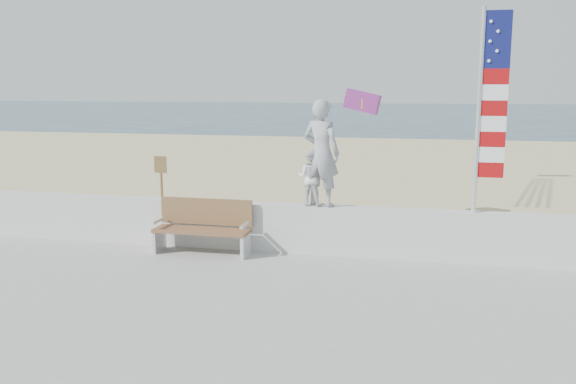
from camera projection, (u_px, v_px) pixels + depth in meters
name	position (u px, v px, depth m)	size (l,w,h in m)	color
ground	(251.00, 294.00, 9.70)	(220.00, 220.00, 0.00)	#2C4658
sand	(334.00, 194.00, 18.34)	(90.00, 40.00, 0.08)	#CABB86
seawall	(280.00, 227.00, 11.51)	(30.00, 0.35, 0.90)	silver
adult	(321.00, 153.00, 11.10)	(0.71, 0.47, 1.96)	#999A9F
child	(311.00, 177.00, 11.22)	(0.51, 0.40, 1.05)	silver
bench	(203.00, 226.00, 11.36)	(1.80, 0.57, 1.00)	brown
flag	(487.00, 102.00, 10.32)	(0.50, 0.08, 3.50)	white
parafoil_kite	(363.00, 102.00, 13.86)	(0.88, 0.36, 0.59)	red
sign	(161.00, 180.00, 15.28)	(0.32, 0.07, 1.46)	olive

